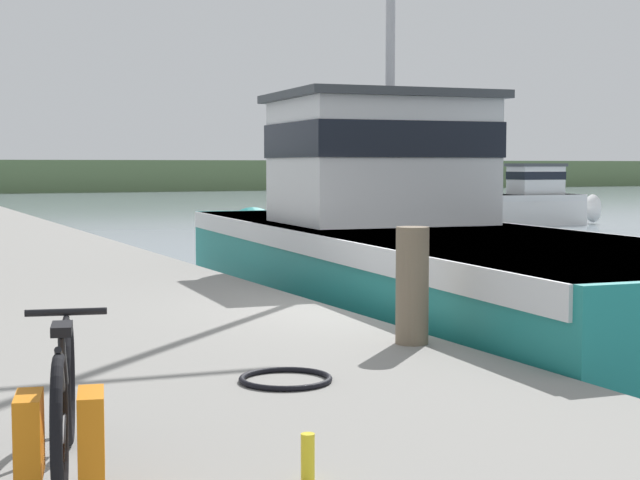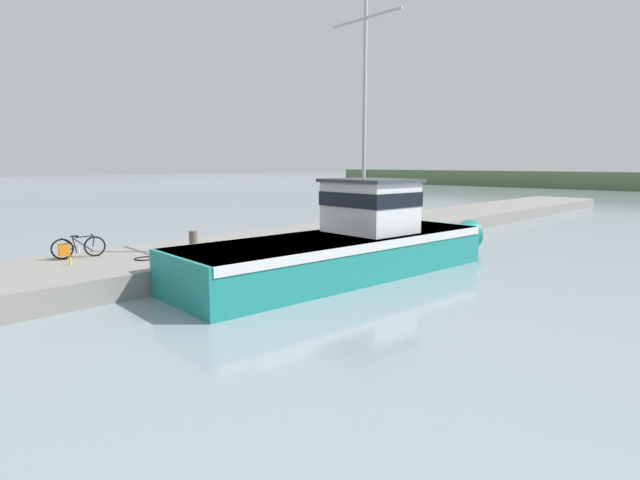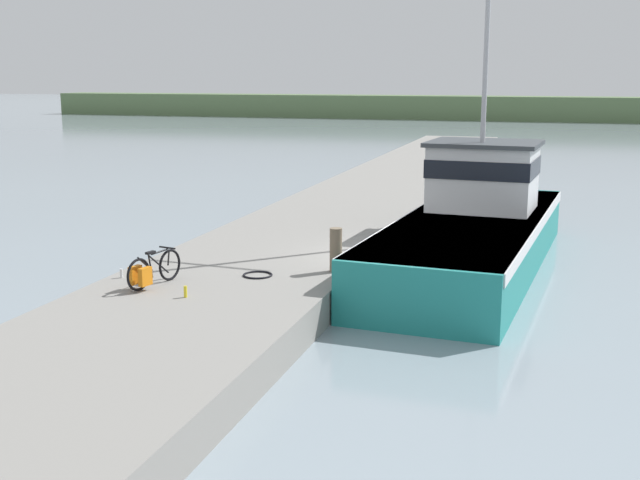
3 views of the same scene
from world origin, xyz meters
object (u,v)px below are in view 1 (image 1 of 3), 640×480
(fishing_boat_main, at_px, (406,249))
(boat_white_moored, at_px, (529,201))
(bicycle_touring, at_px, (63,410))
(water_bottle_on_curb, at_px, (308,458))
(mooring_post, at_px, (412,285))

(fishing_boat_main, distance_m, boat_white_moored, 24.70)
(fishing_boat_main, bearing_deg, bicycle_touring, -125.74)
(water_bottle_on_curb, bearing_deg, boat_white_moored, 51.11)
(mooring_post, height_order, water_bottle_on_curb, mooring_post)
(mooring_post, bearing_deg, bicycle_touring, -144.14)
(boat_white_moored, height_order, water_bottle_on_curb, boat_white_moored)
(boat_white_moored, bearing_deg, water_bottle_on_curb, -34.66)
(bicycle_touring, relative_size, mooring_post, 1.65)
(boat_white_moored, distance_m, water_bottle_on_curb, 33.94)
(bicycle_touring, distance_m, mooring_post, 4.28)
(mooring_post, bearing_deg, boat_white_moored, 51.00)
(bicycle_touring, bearing_deg, water_bottle_on_curb, -13.10)
(boat_white_moored, xyz_separation_m, water_bottle_on_curb, (-21.31, -26.42, -0.05))
(bicycle_touring, bearing_deg, boat_white_moored, 61.84)
(fishing_boat_main, distance_m, water_bottle_on_curb, 9.31)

